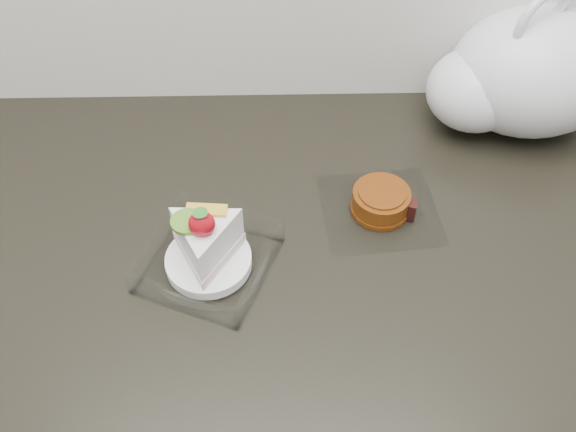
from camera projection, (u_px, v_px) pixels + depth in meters
The scene contains 4 objects.
counter at pixel (273, 373), 1.27m from camera, with size 2.04×0.64×0.90m.
cake_tray at pixel (207, 251), 0.86m from camera, with size 0.21×0.21×0.13m.
mooncake_wrap at pixel (382, 203), 0.95m from camera, with size 0.19×0.18×0.04m.
plastic_bag at pixel (524, 75), 1.01m from camera, with size 0.36×0.29×0.25m.
Camera 1 is at (0.02, 1.09, 1.62)m, focal length 40.00 mm.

